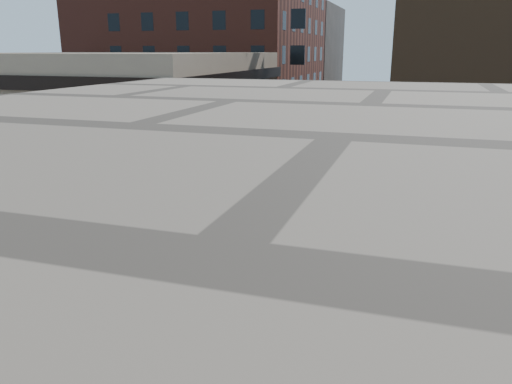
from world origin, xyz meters
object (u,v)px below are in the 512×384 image
Objects in this scene: barricade_se_a at (434,375)px; pickup at (184,192)px; pedestrian_a at (190,179)px; barrel_bank at (207,196)px; parked_car_wfar at (305,136)px; pedestrian_b at (99,176)px; barricade_nw_a at (154,183)px; parked_car_enear at (393,143)px; barrel_road at (348,212)px; parked_car_wnear at (290,148)px; police_car at (289,224)px.

pickup is at bearing 33.38° from barricade_se_a.
pedestrian_a is 1.78× the size of barrel_bank.
parked_car_wfar is 2.44× the size of pedestrian_b.
parked_car_enear is at bearing 46.56° from barricade_nw_a.
parked_car_wfar is 1.10× the size of parked_car_enear.
pedestrian_b is 1.87× the size of barrel_road.
pedestrian_b reaches higher than barrel_road.
parked_car_wnear is at bearing 114.58° from barrel_road.
pedestrian_a is 2.55m from barricade_nw_a.
pickup is at bearing -93.59° from parked_car_wnear.
barricade_nw_a is (-5.70, -20.74, -0.21)m from parked_car_wfar.
pedestrian_a is (-3.29, -13.99, 0.29)m from parked_car_wnear.
pedestrian_b is at bearing 179.78° from barrel_bank.
pickup reaches higher than parked_car_wnear.
pedestrian_b reaches higher than police_car.
pedestrian_a is at bearing 59.44° from parked_car_enear.
parked_car_wnear is 15.68m from barrel_bank.
barrel_road is at bearing -65.00° from parked_car_wfar.
parked_car_wnear reaches higher than barricade_se_a.
police_car is at bearing -35.43° from barrel_bank.
parked_car_wnear reaches higher than barrel_road.
barrel_bank is at bearing -89.63° from parked_car_wnear.
parked_car_wnear is 0.86× the size of parked_car_wfar.
pickup is at bearing -179.97° from barrel_road.
pedestrian_b is at bearing 177.50° from barrel_road.
barricade_se_a is (11.71, -30.17, -0.16)m from parked_car_wnear.
barrel_road is (10.75, -2.32, -0.47)m from pedestrian_a.
pedestrian_b reaches higher than parked_car_wfar.
parked_car_enear is (8.71, 5.32, 0.02)m from parked_car_wnear.
barricade_nw_a is at bearing 162.90° from barrel_bank.
parked_car_wfar is 20.72m from pedestrian_a.
pedestrian_a is 11.01m from barrel_road.
pedestrian_a is (-0.70, 2.32, 0.23)m from pickup.
police_car reaches higher than parked_car_enear.
barrel_road is (10.05, 0.00, -0.24)m from pickup.
pedestrian_a reaches higher than barricade_se_a.
barrel_road is at bearing 19.35° from pedestrian_a.
barricade_se_a is (20.84, -14.59, -0.60)m from pedestrian_b.
parked_car_wfar is 22.14m from barrel_bank.
parked_car_wnear is 18.07m from pedestrian_b.
pedestrian_a is 2.56m from barrel_bank.
parked_car_wfar is (-5.15, 26.68, -0.04)m from police_car.
parked_car_enear is 3.77× the size of barricade_nw_a.
pickup is at bearing -89.59° from parked_car_wfar.
pedestrian_b is (-9.12, -15.59, 0.44)m from parked_car_wnear.
parked_car_wnear is 3.88× the size of barricade_se_a.
barricade_nw_a is at bearing 12.12° from pedestrian_b.
pickup is 1.43m from barrel_bank.
barrel_bank is (-8.84, 0.69, -0.05)m from barrel_road.
parked_car_enear is at bearing 36.84° from parked_car_wnear.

